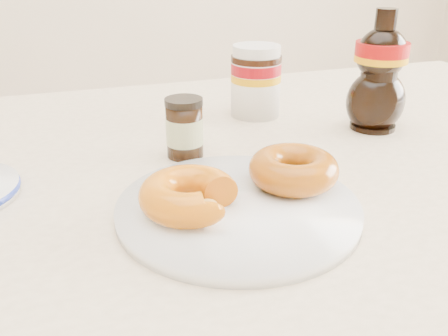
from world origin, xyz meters
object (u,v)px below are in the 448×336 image
object	(u,v)px
dining_table	(252,210)
donut_bitten	(189,195)
syrup_bottle	(379,71)
dark_jar	(185,128)
donut_whole	(293,169)
nutella_jar	(256,78)
plate	(238,208)

from	to	relation	value
dining_table	donut_bitten	distance (m)	0.23
dining_table	syrup_bottle	size ratio (longest dim) A/B	7.37
donut_bitten	dark_jar	size ratio (longest dim) A/B	1.28
dining_table	donut_bitten	xyz separation A→B (m)	(-0.13, -0.14, 0.12)
donut_bitten	donut_whole	size ratio (longest dim) A/B	1.01
dining_table	nutella_jar	size ratio (longest dim) A/B	11.45
dining_table	syrup_bottle	bearing A→B (deg)	13.70
donut_bitten	dark_jar	xyz separation A→B (m)	(0.04, 0.18, 0.01)
dining_table	syrup_bottle	world-z (taller)	syrup_bottle
dining_table	donut_whole	world-z (taller)	donut_whole
plate	donut_whole	size ratio (longest dim) A/B	2.54
nutella_jar	donut_whole	bearing A→B (deg)	-103.25
nutella_jar	donut_bitten	bearing A→B (deg)	-122.36
plate	syrup_bottle	distance (m)	0.38
donut_whole	dining_table	bearing A→B (deg)	91.96
donut_bitten	nutella_jar	distance (m)	0.39
donut_bitten	dark_jar	distance (m)	0.19
plate	donut_bitten	distance (m)	0.06
nutella_jar	syrup_bottle	distance (m)	0.20
plate	syrup_bottle	bearing A→B (deg)	32.89
plate	nutella_jar	xyz separation A→B (m)	(0.15, 0.33, 0.06)
plate	donut_bitten	bearing A→B (deg)	179.19
syrup_bottle	plate	bearing A→B (deg)	-147.11
donut_whole	dark_jar	world-z (taller)	dark_jar
plate	donut_whole	world-z (taller)	donut_whole
dining_table	plate	bearing A→B (deg)	-117.93
plate	dark_jar	world-z (taller)	dark_jar
nutella_jar	syrup_bottle	world-z (taller)	syrup_bottle
nutella_jar	syrup_bottle	xyz separation A→B (m)	(0.16, -0.13, 0.03)
donut_bitten	dining_table	bearing A→B (deg)	50.88
donut_bitten	donut_whole	xyz separation A→B (m)	(0.14, 0.03, 0.00)
donut_bitten	syrup_bottle	size ratio (longest dim) A/B	0.57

